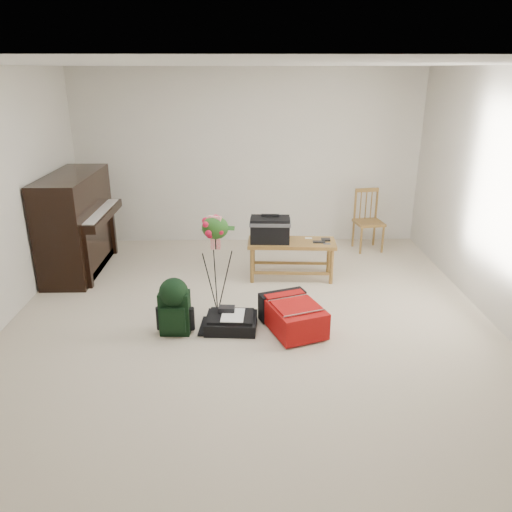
{
  "coord_description": "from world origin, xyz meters",
  "views": [
    {
      "loc": [
        -0.04,
        -4.52,
        2.45
      ],
      "look_at": [
        0.06,
        0.35,
        0.63
      ],
      "focal_mm": 35.0,
      "sensor_mm": 36.0,
      "label": 1
    }
  ],
  "objects_px": {
    "red_suitcase": "(293,313)",
    "dining_chair": "(368,221)",
    "flower_stand": "(216,266)",
    "piano": "(77,225)",
    "black_duffel": "(231,322)",
    "green_backpack": "(174,304)",
    "bench": "(277,234)"
  },
  "relations": [
    {
      "from": "piano",
      "to": "red_suitcase",
      "type": "height_order",
      "value": "piano"
    },
    {
      "from": "dining_chair",
      "to": "black_duffel",
      "type": "relative_size",
      "value": 1.63
    },
    {
      "from": "piano",
      "to": "black_duffel",
      "type": "height_order",
      "value": "piano"
    },
    {
      "from": "bench",
      "to": "green_backpack",
      "type": "height_order",
      "value": "bench"
    },
    {
      "from": "black_duffel",
      "to": "flower_stand",
      "type": "distance_m",
      "value": 0.6
    },
    {
      "from": "flower_stand",
      "to": "green_backpack",
      "type": "bearing_deg",
      "value": -115.1
    },
    {
      "from": "dining_chair",
      "to": "flower_stand",
      "type": "height_order",
      "value": "flower_stand"
    },
    {
      "from": "bench",
      "to": "flower_stand",
      "type": "distance_m",
      "value": 1.17
    },
    {
      "from": "dining_chair",
      "to": "green_backpack",
      "type": "distance_m",
      "value": 3.47
    },
    {
      "from": "black_duffel",
      "to": "green_backpack",
      "type": "bearing_deg",
      "value": -167.8
    },
    {
      "from": "red_suitcase",
      "to": "flower_stand",
      "type": "height_order",
      "value": "flower_stand"
    },
    {
      "from": "green_backpack",
      "to": "flower_stand",
      "type": "relative_size",
      "value": 0.52
    },
    {
      "from": "red_suitcase",
      "to": "flower_stand",
      "type": "xyz_separation_m",
      "value": [
        -0.77,
        0.33,
        0.39
      ]
    },
    {
      "from": "dining_chair",
      "to": "red_suitcase",
      "type": "distance_m",
      "value": 2.69
    },
    {
      "from": "piano",
      "to": "dining_chair",
      "type": "distance_m",
      "value": 3.97
    },
    {
      "from": "dining_chair",
      "to": "black_duffel",
      "type": "bearing_deg",
      "value": -137.14
    },
    {
      "from": "bench",
      "to": "red_suitcase",
      "type": "xyz_separation_m",
      "value": [
        0.09,
        -1.28,
        -0.42
      ]
    },
    {
      "from": "piano",
      "to": "green_backpack",
      "type": "distance_m",
      "value": 2.27
    },
    {
      "from": "flower_stand",
      "to": "black_duffel",
      "type": "bearing_deg",
      "value": -48.77
    },
    {
      "from": "bench",
      "to": "red_suitcase",
      "type": "relative_size",
      "value": 1.32
    },
    {
      "from": "green_backpack",
      "to": "bench",
      "type": "bearing_deg",
      "value": 54.95
    },
    {
      "from": "bench",
      "to": "dining_chair",
      "type": "bearing_deg",
      "value": 40.71
    },
    {
      "from": "red_suitcase",
      "to": "green_backpack",
      "type": "xyz_separation_m",
      "value": [
        -1.16,
        -0.09,
        0.16
      ]
    },
    {
      "from": "red_suitcase",
      "to": "dining_chair",
      "type": "bearing_deg",
      "value": 41.03
    },
    {
      "from": "bench",
      "to": "green_backpack",
      "type": "relative_size",
      "value": 1.88
    },
    {
      "from": "black_duffel",
      "to": "flower_stand",
      "type": "relative_size",
      "value": 0.48
    },
    {
      "from": "piano",
      "to": "flower_stand",
      "type": "distance_m",
      "value": 2.25
    },
    {
      "from": "dining_chair",
      "to": "green_backpack",
      "type": "height_order",
      "value": "dining_chair"
    },
    {
      "from": "dining_chair",
      "to": "red_suitcase",
      "type": "relative_size",
      "value": 1.05
    },
    {
      "from": "bench",
      "to": "flower_stand",
      "type": "bearing_deg",
      "value": -122.68
    },
    {
      "from": "dining_chair",
      "to": "green_backpack",
      "type": "bearing_deg",
      "value": -143.36
    },
    {
      "from": "red_suitcase",
      "to": "bench",
      "type": "bearing_deg",
      "value": 73.75
    }
  ]
}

